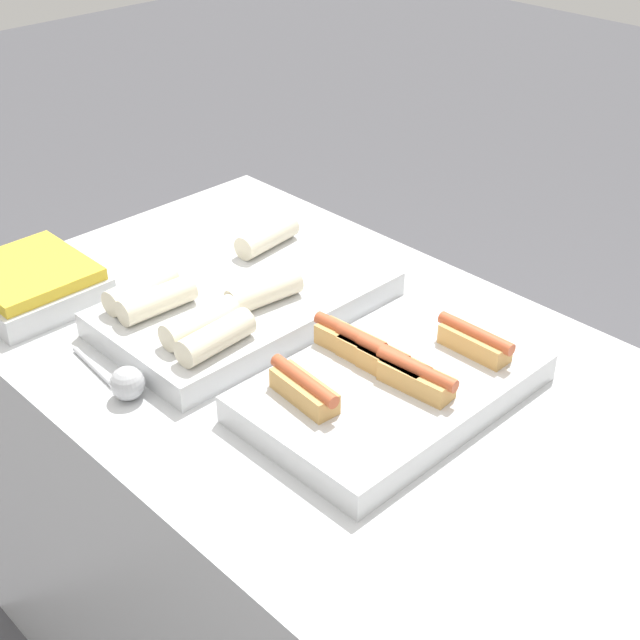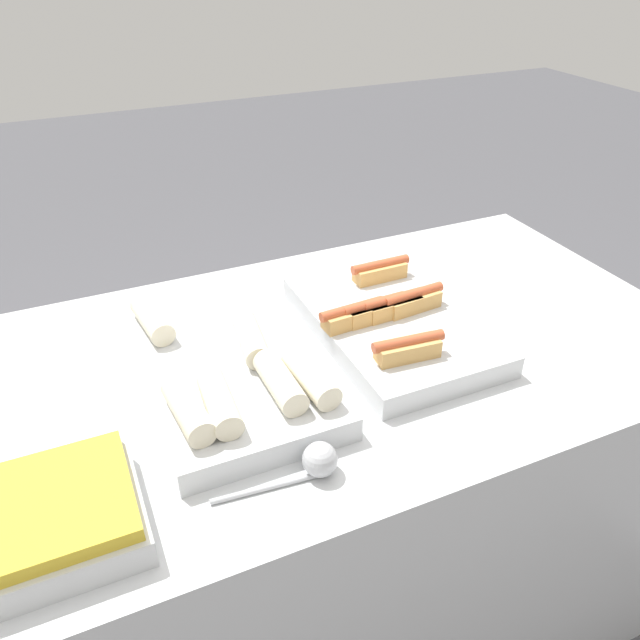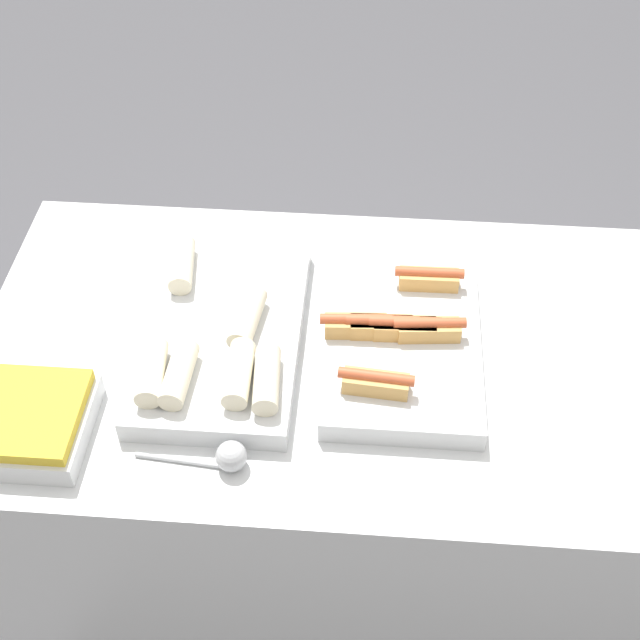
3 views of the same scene
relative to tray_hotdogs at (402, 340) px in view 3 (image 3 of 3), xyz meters
The scene contains 6 objects.
ground_plane 0.96m from the tray_hotdogs, behind, with size 12.00×12.00×0.00m, color #4C4C51.
counter 0.51m from the tray_hotdogs, behind, with size 1.55×0.88×0.92m.
tray_hotdogs is the anchor object (origin of this frame).
tray_wraps 0.37m from the tray_hotdogs, behind, with size 0.32×0.55×0.10m.
tray_side_front 0.76m from the tray_hotdogs, 159.47° to the right, with size 0.25×0.23×0.07m.
serving_spoon_near 0.44m from the tray_hotdogs, 135.34° to the right, with size 0.21×0.06×0.06m.
Camera 3 is at (0.04, -1.26, 2.29)m, focal length 50.00 mm.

